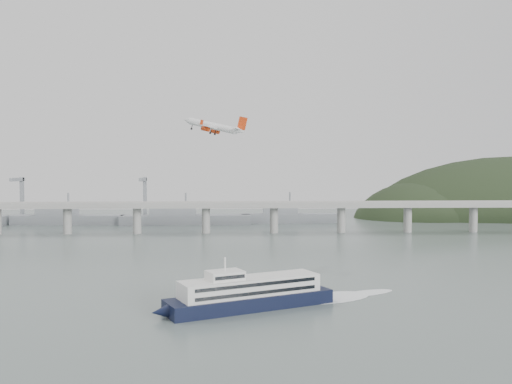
{
  "coord_description": "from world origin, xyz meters",
  "views": [
    {
      "loc": [
        -11.67,
        -196.43,
        46.09
      ],
      "look_at": [
        0.0,
        55.0,
        36.0
      ],
      "focal_mm": 38.0,
      "sensor_mm": 36.0,
      "label": 1
    }
  ],
  "objects": [
    {
      "name": "ground",
      "position": [
        0.0,
        0.0,
        0.0
      ],
      "size": [
        900.0,
        900.0,
        0.0
      ],
      "primitive_type": "plane",
      "color": "#586662",
      "rests_on": "ground"
    },
    {
      "name": "bridge",
      "position": [
        -1.15,
        200.0,
        17.65
      ],
      "size": [
        800.0,
        22.0,
        23.9
      ],
      "color": "#999996",
      "rests_on": "ground"
    },
    {
      "name": "distant_fleet",
      "position": [
        -155.36,
        265.08,
        6.22
      ],
      "size": [
        453.0,
        60.9,
        40.0
      ],
      "color": "gray",
      "rests_on": "ground"
    },
    {
      "name": "ferry",
      "position": [
        -5.26,
        -16.9,
        4.84
      ],
      "size": [
        88.78,
        46.41,
        17.83
      ],
      "rotation": [
        0.0,
        0.0,
        0.42
      ],
      "color": "black",
      "rests_on": "ground"
    },
    {
      "name": "airliner",
      "position": [
        -20.04,
        74.94,
        67.94
      ],
      "size": [
        33.49,
        31.61,
        10.73
      ],
      "rotation": [
        0.05,
        -0.22,
        2.68
      ],
      "color": "white",
      "rests_on": "ground"
    }
  ]
}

